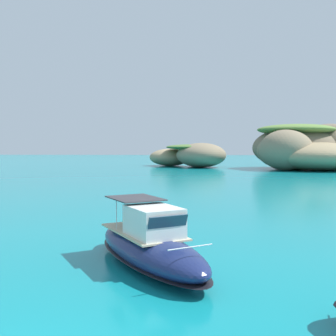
% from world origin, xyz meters
% --- Properties ---
extents(islet_large, '(24.07, 24.31, 8.76)m').
position_xyz_m(islet_large, '(24.02, 70.63, 3.95)').
color(islet_large, '#9E8966').
rests_on(islet_large, ground).
extents(islet_small, '(18.88, 18.27, 5.01)m').
position_xyz_m(islet_small, '(1.66, 77.06, 2.49)').
color(islet_small, '#84755B').
rests_on(islet_small, ground).
extents(motorboat_navy, '(5.71, 7.22, 2.26)m').
position_xyz_m(motorboat_navy, '(1.89, 7.76, 0.72)').
color(motorboat_navy, navy).
rests_on(motorboat_navy, ground).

